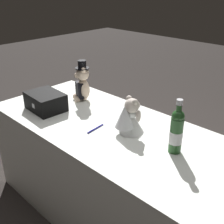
{
  "coord_description": "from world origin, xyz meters",
  "views": [
    {
      "loc": [
        1.08,
        -1.12,
        1.55
      ],
      "look_at": [
        0.0,
        0.0,
        0.81
      ],
      "focal_mm": 45.28,
      "sensor_mm": 36.0,
      "label": 1
    }
  ],
  "objects_px": {
    "champagne_bottle": "(176,131)",
    "gift_case_black": "(46,101)",
    "teddy_bear_bride": "(130,118)",
    "teddy_bear_groom": "(82,84)",
    "signing_pen": "(96,128)"
  },
  "relations": [
    {
      "from": "champagne_bottle",
      "to": "gift_case_black",
      "type": "distance_m",
      "value": 0.96
    },
    {
      "from": "gift_case_black",
      "to": "teddy_bear_bride",
      "type": "bearing_deg",
      "value": 14.08
    },
    {
      "from": "teddy_bear_groom",
      "to": "gift_case_black",
      "type": "relative_size",
      "value": 1.1
    },
    {
      "from": "teddy_bear_bride",
      "to": "gift_case_black",
      "type": "xyz_separation_m",
      "value": [
        -0.64,
        -0.16,
        -0.04
      ]
    },
    {
      "from": "champagne_bottle",
      "to": "gift_case_black",
      "type": "xyz_separation_m",
      "value": [
        -0.95,
        -0.17,
        -0.07
      ]
    },
    {
      "from": "champagne_bottle",
      "to": "signing_pen",
      "type": "bearing_deg",
      "value": -165.99
    },
    {
      "from": "champagne_bottle",
      "to": "signing_pen",
      "type": "xyz_separation_m",
      "value": [
        -0.48,
        -0.12,
        -0.12
      ]
    },
    {
      "from": "champagne_bottle",
      "to": "gift_case_black",
      "type": "height_order",
      "value": "champagne_bottle"
    },
    {
      "from": "teddy_bear_groom",
      "to": "signing_pen",
      "type": "bearing_deg",
      "value": -30.79
    },
    {
      "from": "teddy_bear_groom",
      "to": "signing_pen",
      "type": "distance_m",
      "value": 0.49
    },
    {
      "from": "teddy_bear_bride",
      "to": "teddy_bear_groom",
      "type": "bearing_deg",
      "value": 167.11
    },
    {
      "from": "gift_case_black",
      "to": "champagne_bottle",
      "type": "bearing_deg",
      "value": 10.11
    },
    {
      "from": "signing_pen",
      "to": "teddy_bear_bride",
      "type": "bearing_deg",
      "value": 32.77
    },
    {
      "from": "champagne_bottle",
      "to": "gift_case_black",
      "type": "bearing_deg",
      "value": -169.89
    },
    {
      "from": "champagne_bottle",
      "to": "signing_pen",
      "type": "distance_m",
      "value": 0.51
    }
  ]
}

